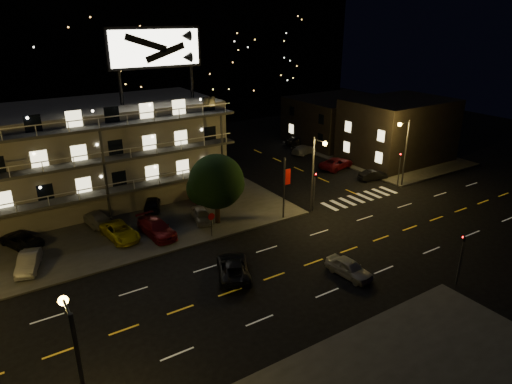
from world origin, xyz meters
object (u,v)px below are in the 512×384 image
lot_car_2 (120,232)px  lot_car_4 (201,215)px  road_car_east (349,268)px  road_car_west (233,267)px  lot_car_7 (96,218)px  tree (216,183)px  side_car_0 (373,175)px

lot_car_2 → lot_car_4: size_ratio=1.29×
road_car_east → road_car_west: (-7.63, 4.99, 0.02)m
road_car_east → road_car_west: size_ratio=0.79×
lot_car_2 → lot_car_7: 4.45m
lot_car_4 → road_car_west: (-2.32, -10.21, -0.07)m
tree → lot_car_2: size_ratio=1.44×
tree → road_car_west: bearing=-111.0°
tree → lot_car_7: tree is taller
lot_car_7 → side_car_0: bearing=163.2°
tree → side_car_0: 22.67m
side_car_0 → lot_car_7: bearing=93.4°
lot_car_4 → lot_car_7: (-8.95, 4.97, 0.03)m
side_car_0 → road_car_west: road_car_west is taller
lot_car_4 → lot_car_7: 10.23m
lot_car_7 → road_car_west: (6.62, -15.18, -0.10)m
lot_car_4 → lot_car_7: bearing=162.3°
road_car_east → lot_car_4: bearing=103.9°
lot_car_2 → side_car_0: bearing=-9.4°
tree → side_car_0: tree is taller
road_car_east → side_car_0: bearing=33.8°
side_car_0 → lot_car_2: bearing=100.9°
lot_car_4 → side_car_0: lot_car_4 is taller
lot_car_2 → lot_car_4: 7.92m
tree → side_car_0: bearing=2.0°
lot_car_2 → lot_car_7: (-1.05, 4.33, -0.01)m
lot_car_7 → road_car_west: lot_car_7 is taller
lot_car_2 → side_car_0: (31.40, -1.03, -0.21)m
side_car_0 → road_car_east: (-18.20, -14.82, 0.08)m
lot_car_4 → road_car_west: 10.47m
lot_car_4 → side_car_0: size_ratio=1.01×
tree → lot_car_4: bearing=134.8°
lot_car_7 → side_car_0: (32.45, -5.35, -0.20)m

